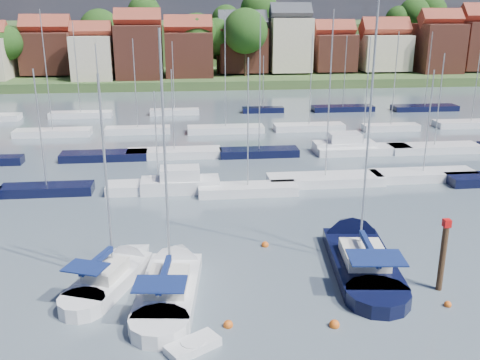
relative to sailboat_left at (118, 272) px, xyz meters
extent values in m
plane|color=#4C5B68|center=(9.15, 35.90, -0.36)|extent=(260.00, 260.00, 0.00)
cube|color=silver|center=(-0.38, -0.93, -0.11)|extent=(4.76, 6.77, 1.20)
cone|color=silver|center=(1.09, 2.69, -0.11)|extent=(3.55, 3.79, 2.60)
cylinder|color=silver|center=(-1.55, -3.83, -0.11)|extent=(3.39, 3.39, 1.20)
cube|color=silver|center=(-0.54, -1.33, 0.84)|extent=(2.67, 3.10, 0.70)
cylinder|color=#B2B2B7|center=(-0.21, -0.53, 6.28)|extent=(0.14, 0.14, 11.58)
cylinder|color=#B2B2B7|center=(-0.86, -2.14, 1.69)|extent=(1.40, 3.26, 0.10)
cube|color=navy|center=(-0.86, -2.14, 1.84)|extent=(1.52, 3.17, 0.35)
cube|color=navy|center=(-1.29, -3.18, 1.99)|extent=(2.64, 2.28, 0.08)
cube|color=silver|center=(3.14, -2.60, -0.11)|extent=(4.02, 7.86, 1.20)
cone|color=silver|center=(3.71, 2.08, -0.11)|extent=(3.56, 4.01, 3.14)
cylinder|color=silver|center=(2.69, -6.34, -0.11)|extent=(3.49, 3.49, 1.20)
cube|color=silver|center=(3.08, -3.12, 0.84)|extent=(2.56, 3.38, 0.70)
cylinder|color=#B2B2B7|center=(3.21, -2.08, 7.47)|extent=(0.14, 0.14, 13.96)
cylinder|color=#B2B2B7|center=(2.96, -4.16, 1.69)|extent=(0.60, 4.17, 0.10)
cube|color=navy|center=(2.96, -4.16, 1.84)|extent=(0.77, 3.99, 0.35)
cube|color=navy|center=(2.79, -5.51, 1.99)|extent=(2.88, 2.19, 0.08)
cube|color=black|center=(15.22, -0.38, -0.11)|extent=(4.68, 9.17, 1.20)
cone|color=black|center=(15.86, 5.08, -0.11)|extent=(4.14, 4.68, 3.67)
cylinder|color=black|center=(14.70, -4.75, -0.11)|extent=(4.07, 4.07, 1.20)
cube|color=silver|center=(15.14, -0.99, 0.84)|extent=(2.98, 3.94, 0.70)
cylinder|color=#B2B2B7|center=(15.29, 0.22, 8.82)|extent=(0.14, 0.14, 16.66)
cylinder|color=#B2B2B7|center=(15.00, -2.20, 1.69)|extent=(0.68, 4.87, 0.10)
cube|color=navy|center=(15.00, -2.20, 1.84)|extent=(0.85, 4.65, 0.35)
cube|color=navy|center=(14.81, -3.78, 1.99)|extent=(3.35, 2.55, 0.08)
cube|color=silver|center=(4.35, -7.89, -0.18)|extent=(2.87, 2.44, 0.52)
cylinder|color=silver|center=(4.35, -7.89, -0.03)|extent=(1.22, 1.22, 0.33)
cylinder|color=#4C331E|center=(18.85, -3.61, 0.72)|extent=(0.36, 0.36, 6.67)
cube|color=red|center=(18.85, -3.61, 3.84)|extent=(0.40, 0.40, 0.44)
sphere|color=beige|center=(2.10, -6.59, -0.36)|extent=(0.42, 0.42, 0.42)
sphere|color=#D85914|center=(6.21, -6.10, -0.36)|extent=(0.51, 0.51, 0.51)
sphere|color=#D85914|center=(11.69, -6.69, -0.36)|extent=(0.55, 0.55, 0.55)
sphere|color=#D85914|center=(9.63, 3.43, -0.36)|extent=(0.51, 0.51, 0.51)
sphere|color=#D85914|center=(18.49, -5.44, -0.36)|extent=(0.41, 0.41, 0.41)
cube|color=black|center=(-7.96, 16.44, -0.01)|extent=(8.01, 2.24, 1.00)
cylinder|color=#B2B2B7|center=(-7.96, 16.44, 5.57)|extent=(0.12, 0.12, 10.16)
cube|color=silver|center=(1.88, 16.10, -0.01)|extent=(9.22, 2.58, 1.00)
cylinder|color=#B2B2B7|center=(1.88, 16.10, 4.58)|extent=(0.12, 0.12, 8.18)
cube|color=silver|center=(9.78, 14.51, -0.01)|extent=(8.78, 2.46, 1.00)
cylinder|color=#B2B2B7|center=(9.78, 14.51, 6.02)|extent=(0.12, 0.12, 11.06)
cube|color=silver|center=(17.38, 16.56, -0.01)|extent=(10.79, 3.02, 1.00)
cylinder|color=#B2B2B7|center=(17.38, 16.56, 7.92)|extent=(0.12, 0.12, 14.87)
cube|color=silver|center=(27.13, 16.92, -0.01)|extent=(10.13, 2.84, 1.00)
cylinder|color=#B2B2B7|center=(27.13, 16.92, 5.28)|extent=(0.12, 0.12, 9.59)
cube|color=silver|center=(3.84, 15.90, 0.14)|extent=(7.00, 2.60, 1.40)
cube|color=silver|center=(3.84, 15.90, 1.24)|extent=(3.50, 2.20, 1.30)
cube|color=black|center=(-4.40, 27.54, -0.01)|extent=(9.30, 2.60, 1.00)
cylinder|color=#B2B2B7|center=(-4.40, 27.54, 6.23)|extent=(0.12, 0.12, 11.48)
cube|color=silver|center=(3.21, 27.91, -0.01)|extent=(10.40, 2.91, 1.00)
cylinder|color=#B2B2B7|center=(3.21, 27.91, 4.87)|extent=(0.12, 0.12, 8.77)
cube|color=black|center=(12.63, 27.18, -0.01)|extent=(8.80, 2.46, 1.00)
cylinder|color=#B2B2B7|center=(12.63, 27.18, 7.65)|extent=(0.12, 0.12, 14.33)
cube|color=silver|center=(24.55, 27.06, -0.01)|extent=(10.73, 3.00, 1.00)
cylinder|color=#B2B2B7|center=(24.55, 27.06, 6.56)|extent=(0.12, 0.12, 12.14)
cube|color=silver|center=(32.97, 26.87, -0.01)|extent=(10.48, 2.93, 1.00)
cylinder|color=#B2B2B7|center=(32.97, 26.87, 5.63)|extent=(0.12, 0.12, 10.28)
cube|color=silver|center=(22.61, 27.90, 0.14)|extent=(7.00, 2.60, 1.40)
cube|color=silver|center=(22.61, 27.90, 1.24)|extent=(3.50, 2.20, 1.30)
cube|color=silver|center=(-12.56, 40.11, -0.01)|extent=(9.71, 2.72, 1.00)
cylinder|color=#B2B2B7|center=(-12.56, 40.11, 7.93)|extent=(0.12, 0.12, 14.88)
cube|color=silver|center=(-1.69, 40.41, -0.01)|extent=(8.49, 2.38, 1.00)
cylinder|color=#B2B2B7|center=(-1.69, 40.41, 6.14)|extent=(0.12, 0.12, 11.31)
cube|color=silver|center=(9.94, 39.68, -0.01)|extent=(10.16, 2.85, 1.00)
cylinder|color=#B2B2B7|center=(9.94, 39.68, 7.78)|extent=(0.12, 0.12, 14.59)
cube|color=silver|center=(21.32, 39.79, -0.01)|extent=(9.53, 2.67, 1.00)
cylinder|color=#B2B2B7|center=(21.32, 39.79, 6.44)|extent=(0.12, 0.12, 11.91)
cube|color=silver|center=(32.31, 38.40, -0.01)|extent=(7.62, 2.13, 1.00)
cylinder|color=#B2B2B7|center=(32.31, 38.40, 6.55)|extent=(0.12, 0.12, 12.13)
cube|color=silver|center=(44.37, 39.49, -0.01)|extent=(10.17, 2.85, 1.00)
cylinder|color=#B2B2B7|center=(44.37, 39.49, 5.35)|extent=(0.12, 0.12, 9.73)
cube|color=silver|center=(-11.11, 52.46, -0.01)|extent=(9.24, 2.59, 1.00)
cylinder|color=#B2B2B7|center=(-11.11, 52.46, 7.07)|extent=(0.12, 0.12, 13.17)
cube|color=silver|center=(3.07, 53.20, -0.01)|extent=(7.57, 2.12, 1.00)
cylinder|color=#B2B2B7|center=(3.07, 53.20, 5.61)|extent=(0.12, 0.12, 10.24)
cube|color=black|center=(17.03, 53.37, -0.01)|extent=(6.58, 1.84, 1.00)
cylinder|color=#B2B2B7|center=(17.03, 53.37, 4.49)|extent=(0.12, 0.12, 8.01)
cube|color=black|center=(30.09, 53.30, -0.01)|extent=(9.92, 2.78, 1.00)
cylinder|color=#B2B2B7|center=(30.09, 53.30, 5.95)|extent=(0.12, 0.12, 10.92)
cube|color=black|center=(43.43, 52.27, -0.01)|extent=(10.55, 2.95, 1.00)
cylinder|color=#B2B2B7|center=(43.43, 52.27, 6.24)|extent=(0.12, 0.12, 11.51)
cube|color=#47592C|center=(9.15, 112.90, -0.06)|extent=(200.00, 70.00, 3.00)
cube|color=#47592C|center=(9.15, 137.90, 4.64)|extent=(200.00, 60.00, 14.00)
cube|color=brown|center=(-24.50, 93.69, 6.20)|extent=(10.37, 9.97, 8.73)
cube|color=brown|center=(-24.50, 93.69, 11.83)|extent=(10.57, 5.13, 5.13)
cube|color=beige|center=(-13.59, 84.90, 5.72)|extent=(8.09, 8.80, 8.96)
cube|color=brown|center=(-13.59, 84.90, 11.19)|extent=(8.25, 4.00, 4.00)
cube|color=brown|center=(-4.20, 85.83, 6.72)|extent=(9.36, 10.17, 10.97)
cube|color=brown|center=(-4.20, 85.83, 13.35)|extent=(9.54, 4.63, 4.63)
cube|color=brown|center=(6.11, 87.55, 5.95)|extent=(9.90, 8.56, 9.42)
cube|color=brown|center=(6.11, 87.55, 11.87)|extent=(10.10, 4.90, 4.90)
cube|color=brown|center=(18.24, 92.55, 6.58)|extent=(10.59, 8.93, 9.49)
cube|color=#383A42|center=(18.24, 92.55, 12.63)|extent=(10.80, 5.24, 5.24)
cube|color=beige|center=(28.86, 91.69, 7.66)|extent=(9.01, 8.61, 11.65)
cube|color=#383A42|center=(28.86, 91.69, 14.59)|extent=(9.19, 4.46, 4.46)
cube|color=brown|center=(39.32, 92.90, 5.84)|extent=(9.10, 9.34, 8.00)
cube|color=brown|center=(39.32, 92.90, 10.95)|extent=(9.28, 4.50, 4.50)
cube|color=beige|center=(51.10, 92.49, 5.78)|extent=(10.86, 9.59, 7.88)
cube|color=brown|center=(51.10, 92.49, 11.05)|extent=(11.07, 5.37, 5.37)
cube|color=brown|center=(62.91, 89.82, 6.72)|extent=(9.18, 9.96, 10.97)
cube|color=brown|center=(62.91, 89.82, 13.33)|extent=(9.36, 4.54, 4.54)
cylinder|color=#382619|center=(65.92, 111.41, 8.15)|extent=(0.50, 0.50, 4.47)
sphere|color=#265019|center=(65.92, 111.41, 14.22)|extent=(8.18, 8.18, 8.18)
cylinder|color=#382619|center=(12.61, 91.83, 3.47)|extent=(0.50, 0.50, 4.46)
sphere|color=#265019|center=(12.61, 91.83, 9.51)|extent=(8.15, 8.15, 8.15)
cylinder|color=#382619|center=(24.37, 109.58, 8.21)|extent=(0.50, 0.50, 5.15)
sphere|color=#265019|center=(24.37, 109.58, 15.20)|extent=(9.41, 9.41, 9.41)
cylinder|color=#382619|center=(-4.39, 112.21, 8.31)|extent=(0.50, 0.50, 4.56)
sphere|color=#265019|center=(-4.39, 112.21, 14.50)|extent=(8.34, 8.34, 8.34)
cylinder|color=#382619|center=(-14.09, 101.15, 3.81)|extent=(0.50, 0.50, 5.15)
sphere|color=#265019|center=(-14.09, 101.15, 10.81)|extent=(9.42, 9.42, 9.42)
cylinder|color=#382619|center=(-29.52, 103.22, 6.40)|extent=(0.50, 0.50, 3.42)
sphere|color=#265019|center=(-29.52, 103.22, 11.04)|extent=(6.26, 6.26, 6.26)
cylinder|color=#382619|center=(22.91, 100.60, 3.12)|extent=(0.50, 0.50, 3.77)
sphere|color=#265019|center=(22.91, 100.60, 8.23)|extent=(6.89, 6.89, 6.89)
cylinder|color=#382619|center=(18.20, 86.84, 3.84)|extent=(0.50, 0.50, 5.21)
sphere|color=#265019|center=(18.20, 86.84, 10.92)|extent=(9.53, 9.53, 9.53)
cylinder|color=#382619|center=(71.08, 97.52, 2.72)|extent=(0.50, 0.50, 2.97)
sphere|color=#265019|center=(71.08, 97.52, 6.76)|extent=(5.44, 5.44, 5.44)
cylinder|color=#382619|center=(8.00, 89.65, 3.66)|extent=(0.50, 0.50, 4.84)
sphere|color=#265019|center=(8.00, 89.65, 10.23)|extent=(8.85, 8.85, 8.85)
cylinder|color=#382619|center=(61.83, 111.62, 7.80)|extent=(0.50, 0.50, 3.72)
sphere|color=#265019|center=(61.83, 111.62, 12.85)|extent=(6.80, 6.80, 6.80)
cylinder|color=#382619|center=(63.20, 90.02, 3.26)|extent=(0.50, 0.50, 4.05)
sphere|color=#265019|center=(63.20, 90.02, 8.75)|extent=(7.40, 7.40, 7.40)
cylinder|color=#382619|center=(-31.81, 88.69, 3.24)|extent=(0.50, 0.50, 4.00)
sphere|color=#265019|center=(-31.81, 88.69, 8.67)|extent=(7.32, 7.32, 7.32)
cylinder|color=#382619|center=(15.98, 109.19, 7.55)|extent=(0.50, 0.50, 3.93)
sphere|color=#265019|center=(15.98, 109.19, 12.88)|extent=(7.19, 7.19, 7.19)
cylinder|color=#382619|center=(39.80, 96.07, 3.15)|extent=(0.50, 0.50, 3.82)
sphere|color=#265019|center=(39.80, 96.07, 8.34)|extent=(6.99, 6.99, 6.99)
cylinder|color=#382619|center=(-8.29, 89.02, 2.98)|extent=(0.50, 0.50, 3.48)
sphere|color=#265019|center=(-8.29, 89.02, 7.70)|extent=(6.37, 6.37, 6.37)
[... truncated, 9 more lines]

